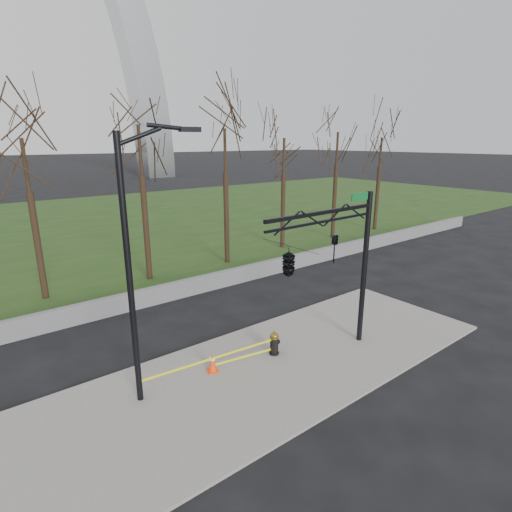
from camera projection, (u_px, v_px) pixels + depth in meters
ground at (270, 369)px, 14.16m from camera, size 500.00×500.00×0.00m
sidewalk at (270, 368)px, 14.15m from camera, size 18.00×6.00×0.10m
grass_strip at (61, 228)px, 36.90m from camera, size 120.00×40.00×0.06m
guardrail at (168, 292)px, 20.10m from camera, size 60.00×0.30×0.90m
tree_row at (141, 194)px, 22.26m from camera, size 47.21×4.00×9.81m
fire_hydrant at (274, 343)px, 14.90m from camera, size 0.57×0.39×0.92m
traffic_cone at (212, 362)px, 13.78m from camera, size 0.45×0.45×0.70m
street_light at (136, 254)px, 11.23m from camera, size 2.39×0.49×8.21m
traffic_signal_mast at (306, 256)px, 13.00m from camera, size 5.10×2.50×6.00m
caution_tape at (224, 358)px, 13.81m from camera, size 5.01×0.45×0.46m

